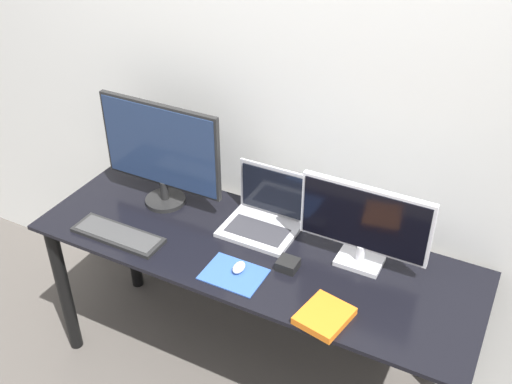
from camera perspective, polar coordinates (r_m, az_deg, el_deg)
wall_back at (r=2.50m, az=3.71°, el=8.21°), size 7.00×0.05×2.50m
desk at (r=2.56m, az=-0.35°, el=-7.88°), size 1.87×0.63×0.77m
monitor_left at (r=2.63m, az=-9.06°, el=3.85°), size 0.58×0.18×0.49m
monitor_right at (r=2.31m, az=10.25°, el=-2.98°), size 0.51×0.13×0.36m
laptop at (r=2.55m, az=0.83°, el=-2.07°), size 0.31×0.25×0.25m
keyboard at (r=2.59m, az=-13.01°, el=-3.99°), size 0.41×0.13×0.02m
mousepad at (r=2.34m, az=-2.14°, el=-7.84°), size 0.24×0.18×0.00m
mouse at (r=2.34m, az=-1.64°, el=-7.20°), size 0.04×0.07×0.03m
book at (r=2.18m, az=6.54°, el=-11.65°), size 0.19×0.21×0.03m
power_brick at (r=2.36m, az=3.06°, el=-6.90°), size 0.08×0.08×0.04m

